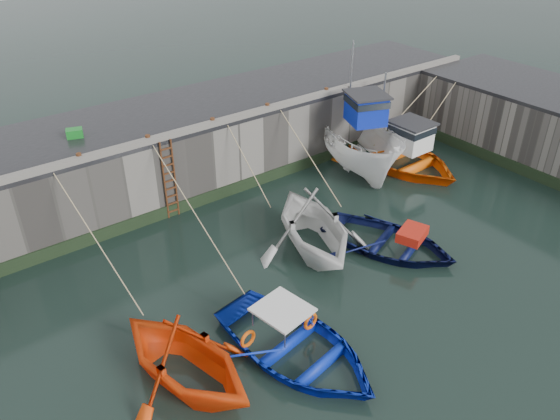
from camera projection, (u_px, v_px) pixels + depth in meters
ground at (399, 341)px, 15.60m from camera, size 120.00×120.00×0.00m
quay_back at (184, 146)px, 23.33m from camera, size 30.00×5.00×3.00m
road_back at (181, 111)px, 22.50m from camera, size 30.00×5.00×0.16m
kerb_back at (210, 124)px, 20.81m from camera, size 30.00×0.30×0.20m
algae_back at (217, 195)px, 22.25m from camera, size 30.00×0.08×0.50m
algae_right at (548, 180)px, 23.31m from camera, size 0.08×15.00×0.50m
ladder at (170, 180)px, 20.49m from camera, size 0.51×0.08×3.20m
boat_near_white at (187, 382)px, 14.33m from camera, size 4.83×5.28×2.37m
boat_near_white_rope at (111, 283)px, 17.79m from camera, size 0.04×5.78×3.10m
boat_near_blue at (296, 355)px, 15.13m from camera, size 4.57×5.78×1.08m
boat_near_blue_rope at (196, 259)px, 18.93m from camera, size 0.04×6.67×3.10m
boat_near_blacktrim at (312, 249)px, 19.46m from camera, size 5.61×6.04×2.61m
boat_near_blacktrim_rope at (252, 205)px, 22.02m from camera, size 0.04×3.63×3.10m
boat_near_navy at (388, 248)px, 19.50m from camera, size 4.95×5.77×1.01m
boat_near_navy_rope at (307, 197)px, 22.61m from camera, size 0.04×4.87×3.10m
boat_far_white at (358, 143)px, 24.40m from camera, size 4.98×7.52×5.72m
boat_far_orange at (398, 156)px, 24.95m from camera, size 4.66×6.47×4.33m
fish_crate at (75, 133)px, 19.95m from camera, size 0.67×0.56×0.32m
bollard_a at (79, 157)px, 18.29m from camera, size 0.18×0.18×0.28m
bollard_b at (148, 139)px, 19.57m from camera, size 0.18×0.18×0.28m
bollard_c at (213, 121)px, 20.96m from camera, size 0.18×0.18×0.28m
bollard_d at (267, 107)px, 22.29m from camera, size 0.18×0.18×0.28m
bollard_e at (326, 91)px, 23.94m from camera, size 0.18×0.18×0.28m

